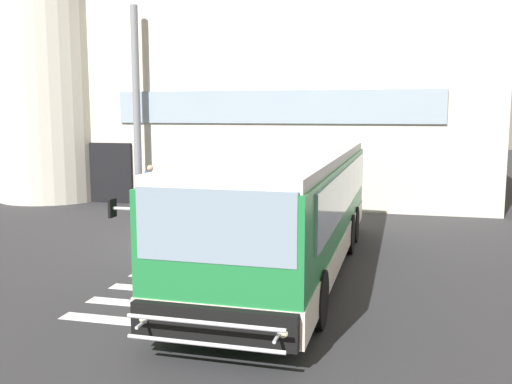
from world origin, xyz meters
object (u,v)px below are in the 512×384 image
object	(u,v)px
entry_support_column	(137,108)
bus_main_foreground	(288,213)
passenger_by_doorway	(167,187)
passenger_near_column	(151,185)

from	to	relation	value
entry_support_column	bus_main_foreground	distance (m)	10.75
passenger_by_doorway	entry_support_column	bearing A→B (deg)	146.23
passenger_near_column	passenger_by_doorway	world-z (taller)	same
bus_main_foreground	passenger_near_column	distance (m)	9.43
passenger_near_column	bus_main_foreground	bearing A→B (deg)	-46.51
entry_support_column	passenger_by_doorway	size ratio (longest dim) A/B	4.50
passenger_near_column	passenger_by_doorway	size ratio (longest dim) A/B	1.00
passenger_near_column	passenger_by_doorway	xyz separation A→B (m)	(0.81, -0.40, 0.00)
entry_support_column	passenger_by_doorway	world-z (taller)	entry_support_column
entry_support_column	passenger_near_column	world-z (taller)	entry_support_column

